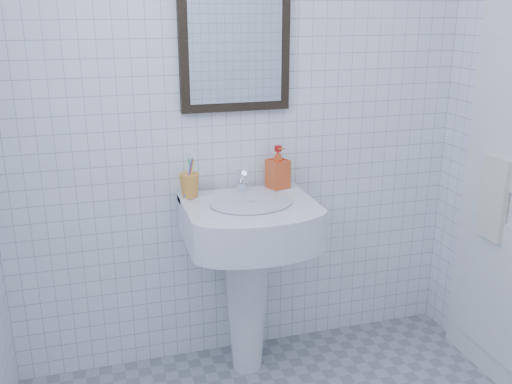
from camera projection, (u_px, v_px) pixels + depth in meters
name	position (u px, v px, depth m)	size (l,w,h in m)	color
wall_back	(241.00, 108.00, 2.62)	(2.20, 0.02, 2.50)	white
washbasin	(248.00, 258.00, 2.61)	(0.57, 0.42, 0.88)	white
faucet	(241.00, 183.00, 2.61)	(0.05, 0.10, 0.12)	silver
toothbrush_cup	(190.00, 185.00, 2.55)	(0.09, 0.09, 0.11)	orange
soap_dispenser	(278.00, 167.00, 2.66)	(0.09, 0.09, 0.20)	red
wall_mirror	(235.00, 40.00, 2.50)	(0.50, 0.04, 0.62)	black
towel_ring	(503.00, 160.00, 2.51)	(0.18, 0.18, 0.01)	silver
hand_towel	(493.00, 199.00, 2.56)	(0.03, 0.16, 0.38)	silver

